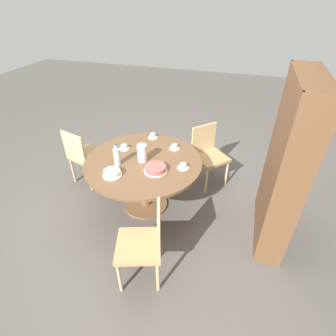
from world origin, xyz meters
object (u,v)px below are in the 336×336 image
(chair_a, at_px, (84,155))
(chair_c, at_px, (208,154))
(water_bottle, at_px, (117,156))
(cup_c, at_px, (183,166))
(cup_d, at_px, (153,136))
(cake_second, at_px, (112,173))
(cup_b, at_px, (124,147))
(cup_a, at_px, (174,147))
(coffee_pot, at_px, (142,152))
(cake_main, at_px, (156,169))
(bookshelf, at_px, (282,170))
(chair_b, at_px, (145,243))

(chair_a, distance_m, chair_c, 1.78)
(water_bottle, bearing_deg, chair_c, 135.50)
(chair_a, distance_m, cup_c, 1.56)
(cup_d, bearing_deg, cake_second, -8.05)
(chair_a, distance_m, cup_d, 1.02)
(cake_second, distance_m, cup_b, 0.58)
(cup_d, bearing_deg, cup_a, 60.76)
(coffee_pot, bearing_deg, cake_main, 54.15)
(water_bottle, xyz_separation_m, cup_b, (-0.35, -0.08, -0.09))
(bookshelf, bearing_deg, cup_d, 69.67)
(chair_b, distance_m, cup_a, 1.38)
(chair_c, xyz_separation_m, cup_a, (0.41, -0.39, 0.27))
(coffee_pot, distance_m, cup_c, 0.51)
(chair_a, distance_m, water_bottle, 0.93)
(chair_a, distance_m, cup_b, 0.73)
(water_bottle, height_order, cake_main, water_bottle)
(chair_a, height_order, cake_second, chair_a)
(water_bottle, height_order, cup_d, water_bottle)
(chair_c, distance_m, cake_main, 1.10)
(chair_c, height_order, cup_b, chair_c)
(cake_second, relative_size, cup_d, 1.63)
(coffee_pot, distance_m, water_bottle, 0.30)
(cup_b, relative_size, cup_c, 1.00)
(cup_b, bearing_deg, chair_b, 31.61)
(chair_a, relative_size, cake_main, 3.24)
(cake_main, height_order, cup_c, cake_main)
(coffee_pot, xyz_separation_m, water_bottle, (0.16, -0.25, -0.00))
(chair_c, distance_m, cup_b, 1.21)
(bookshelf, bearing_deg, cup_a, 72.52)
(chair_c, xyz_separation_m, cup_d, (0.20, -0.76, 0.27))
(chair_c, xyz_separation_m, cup_c, (0.81, -0.18, 0.27))
(water_bottle, bearing_deg, cup_c, 101.10)
(coffee_pot, xyz_separation_m, cake_second, (0.37, -0.21, -0.09))
(coffee_pot, bearing_deg, cup_d, -172.48)
(water_bottle, distance_m, cup_d, 0.78)
(cake_main, relative_size, cup_b, 2.01)
(chair_b, bearing_deg, cup_b, -166.32)
(water_bottle, relative_size, cup_b, 2.10)
(coffee_pot, relative_size, cup_b, 1.89)
(water_bottle, distance_m, cup_a, 0.77)
(chair_c, distance_m, cup_c, 0.87)
(chair_c, relative_size, cup_a, 6.50)
(coffee_pot, distance_m, cup_d, 0.60)
(chair_a, bearing_deg, chair_b, 155.66)
(coffee_pot, height_order, cake_main, coffee_pot)
(chair_a, relative_size, cake_second, 4.00)
(chair_a, xyz_separation_m, cake_second, (0.62, 0.79, 0.28))
(chair_b, distance_m, bookshelf, 1.56)
(chair_b, relative_size, coffee_pot, 3.43)
(chair_a, xyz_separation_m, cup_c, (0.26, 1.51, 0.27))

